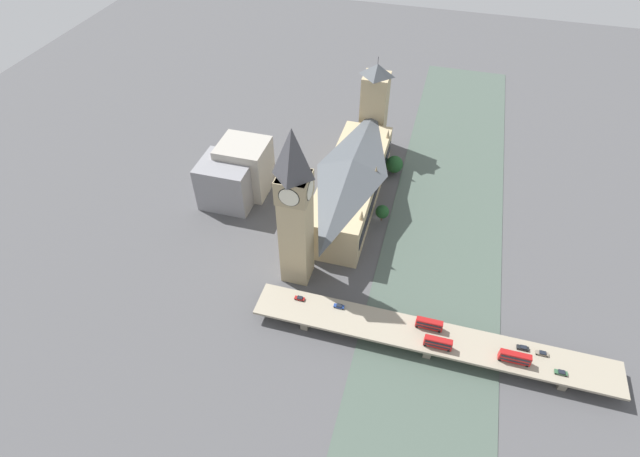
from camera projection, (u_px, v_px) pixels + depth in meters
ground_plane at (377, 218)px, 254.92m from camera, size 600.00×600.00×0.00m
river_water at (444, 231)px, 248.25m from camera, size 55.69×360.00×0.30m
parliament_hall at (351, 182)px, 253.93m from camera, size 26.47×89.12×28.15m
clock_tower at (295, 207)px, 199.68m from camera, size 13.28×13.28×77.42m
victoria_tower at (374, 107)px, 284.45m from camera, size 14.36×14.36×56.01m
road_bridge at (430, 338)px, 197.13m from camera, size 143.39×15.97×6.15m
double_decker_bus_lead at (429, 324)px, 197.38m from camera, size 10.66×2.61×4.65m
double_decker_bus_mid at (438, 342)px, 191.05m from camera, size 10.81×2.57×4.81m
double_decker_bus_rear at (515, 357)px, 186.29m from camera, size 11.68×2.58×4.97m
car_northbound_lead at (300, 298)px, 208.99m from camera, size 4.29×1.74×1.45m
car_northbound_mid at (523, 348)px, 191.62m from camera, size 4.57×1.85×1.37m
car_northbound_tail at (561, 372)px, 184.02m from camera, size 4.60×1.86×1.32m
car_southbound_lead at (542, 353)px, 189.90m from camera, size 4.72×1.75×1.35m
car_southbound_mid at (339, 306)px, 206.01m from camera, size 4.40×1.74×1.42m
city_block_west at (228, 182)px, 257.01m from camera, size 26.47×23.85×24.43m
city_block_center at (245, 167)px, 262.78m from camera, size 24.85×22.75×28.59m
tree_embankment_near at (382, 212)px, 250.11m from camera, size 6.84×6.84×9.13m
tree_embankment_mid at (394, 164)px, 278.28m from camera, size 9.61×9.61×10.90m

